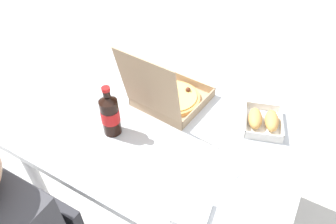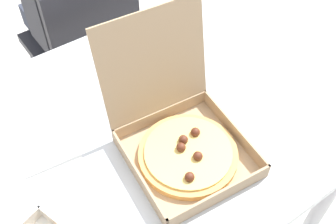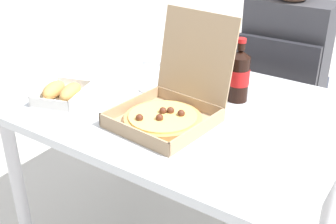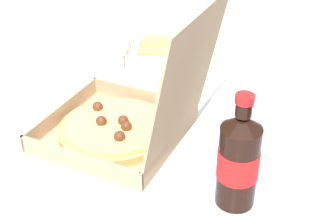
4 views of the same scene
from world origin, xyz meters
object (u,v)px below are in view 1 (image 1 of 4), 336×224
(bread_side_box, at_px, (263,120))
(paper_menu, at_px, (216,158))
(pizza_box_open, at_px, (169,96))
(cola_bottle, at_px, (110,114))
(napkin_pile, at_px, (192,212))

(bread_side_box, height_order, paper_menu, bread_side_box)
(pizza_box_open, bearing_deg, bread_side_box, -169.25)
(cola_bottle, relative_size, napkin_pile, 2.04)
(bread_side_box, distance_m, cola_bottle, 0.62)
(cola_bottle, bearing_deg, pizza_box_open, -113.10)
(pizza_box_open, distance_m, cola_bottle, 0.29)
(pizza_box_open, bearing_deg, napkin_pile, 127.37)
(pizza_box_open, relative_size, cola_bottle, 1.63)
(cola_bottle, bearing_deg, napkin_pile, 159.21)
(cola_bottle, bearing_deg, paper_menu, -169.46)
(pizza_box_open, bearing_deg, cola_bottle, 66.90)
(pizza_box_open, height_order, napkin_pile, pizza_box_open)
(bread_side_box, height_order, cola_bottle, cola_bottle)
(cola_bottle, height_order, napkin_pile, cola_bottle)
(pizza_box_open, height_order, paper_menu, pizza_box_open)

